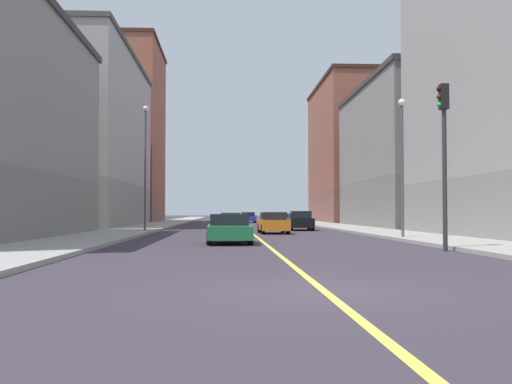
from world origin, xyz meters
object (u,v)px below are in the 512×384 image
(building_left_mid, at_px, (427,156))
(car_white, at_px, (280,220))
(building_right_midblock, at_px, (71,140))
(street_lamp_left_near, at_px, (402,152))
(traffic_light_left_near, at_px, (444,143))
(car_green, at_px, (229,229))
(building_left_far, at_px, (364,153))
(car_black, at_px, (300,221))
(building_right_distant, at_px, (114,134))
(street_lamp_right_near, at_px, (145,156))
(car_orange, at_px, (273,223))
(car_blue, at_px, (248,218))
(car_yellow, at_px, (230,221))

(building_left_mid, relative_size, car_white, 4.57)
(building_right_midblock, xyz_separation_m, street_lamp_left_near, (23.04, -26.76, -3.71))
(traffic_light_left_near, bearing_deg, building_right_midblock, 122.16)
(car_white, bearing_deg, street_lamp_left_near, -82.31)
(car_green, bearing_deg, traffic_light_left_near, -35.84)
(building_left_far, distance_m, car_black, 34.12)
(building_left_mid, distance_m, building_right_distant, 41.43)
(building_right_midblock, bearing_deg, street_lamp_right_near, -60.74)
(building_left_mid, distance_m, traffic_light_left_near, 32.58)
(street_lamp_right_near, bearing_deg, car_green, -67.94)
(building_left_mid, distance_m, street_lamp_left_near, 24.44)
(street_lamp_left_near, relative_size, car_black, 1.51)
(street_lamp_right_near, height_order, car_orange, street_lamp_right_near)
(building_left_mid, xyz_separation_m, car_orange, (-14.73, -13.81, -5.65))
(traffic_light_left_near, xyz_separation_m, car_blue, (-4.86, 54.34, -3.20))
(car_blue, xyz_separation_m, car_yellow, (-2.44, -26.39, 0.01))
(traffic_light_left_near, height_order, street_lamp_right_near, street_lamp_right_near)
(car_black, bearing_deg, car_orange, -111.40)
(building_right_distant, relative_size, street_lamp_right_near, 2.78)
(building_right_midblock, xyz_separation_m, car_orange, (17.37, -17.96, -7.35))
(building_right_midblock, distance_m, traffic_light_left_near, 41.60)
(street_lamp_right_near, height_order, car_white, street_lamp_right_near)
(building_left_far, relative_size, car_green, 4.76)
(building_left_far, distance_m, car_green, 52.72)
(building_left_far, distance_m, car_blue, 17.07)
(street_lamp_left_near, height_order, street_lamp_right_near, street_lamp_right_near)
(car_blue, bearing_deg, building_left_far, 0.41)
(building_right_distant, distance_m, car_white, 31.13)
(street_lamp_left_near, distance_m, street_lamp_right_near, 17.58)
(street_lamp_left_near, height_order, car_orange, street_lamp_left_near)
(building_right_distant, bearing_deg, traffic_light_left_near, -68.73)
(car_green, distance_m, car_yellow, 22.51)
(building_left_mid, height_order, car_white, building_left_mid)
(building_right_midblock, xyz_separation_m, street_lamp_right_near, (9.05, -16.15, -2.96))
(car_green, xyz_separation_m, car_black, (5.44, 18.19, 0.07))
(street_lamp_left_near, relative_size, car_white, 1.52)
(street_lamp_right_near, bearing_deg, car_yellow, 57.90)
(building_left_far, height_order, traffic_light_left_near, building_left_far)
(traffic_light_left_near, bearing_deg, car_black, 95.06)
(car_orange, bearing_deg, building_left_far, 68.49)
(street_lamp_right_near, height_order, car_black, street_lamp_right_near)
(car_orange, relative_size, car_yellow, 1.00)
(building_right_midblock, bearing_deg, building_right_distant, 90.00)
(building_right_midblock, relative_size, building_right_distant, 1.07)
(building_left_mid, xyz_separation_m, car_black, (-12.16, -7.25, -5.62))
(building_left_far, bearing_deg, car_white, -122.79)
(street_lamp_left_near, bearing_deg, car_orange, 122.82)
(building_left_far, height_order, street_lamp_left_near, building_left_far)
(car_green, bearing_deg, car_white, 80.42)
(building_right_distant, bearing_deg, car_white, -48.17)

